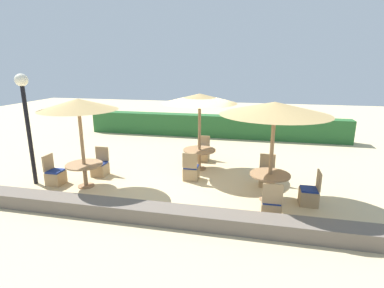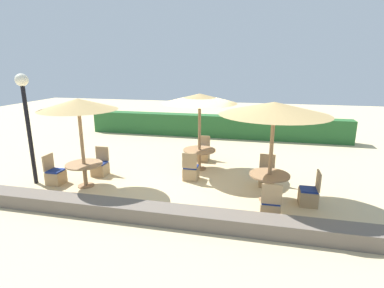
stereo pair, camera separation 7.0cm
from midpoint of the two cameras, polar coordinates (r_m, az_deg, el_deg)
name	(u,v)px [view 1 (the left image)]	position (r m, az deg, el deg)	size (l,w,h in m)	color
ground_plane	(188,174)	(10.07, -0.94, -5.82)	(40.00, 40.00, 0.00)	#D1BA8C
hedge_row	(213,126)	(15.20, 3.93, 3.44)	(13.00, 0.70, 1.10)	#28602D
stone_border	(158,214)	(7.24, -6.86, -13.06)	(10.00, 0.56, 0.36)	#6B6056
lamp_post	(25,108)	(9.98, -29.34, 6.05)	(0.36, 0.36, 3.32)	black
parasol_front_left	(78,105)	(9.08, -21.05, 6.96)	(2.20, 2.20, 2.64)	#93704C
round_table_front_left	(85,169)	(9.50, -19.99, -4.44)	(1.07, 1.07, 0.71)	#93704C
patio_chair_front_left_north	(100,168)	(10.37, -17.28, -4.34)	(0.46, 0.46, 0.93)	tan
patio_chair_front_left_west	(55,176)	(10.12, -24.79, -5.57)	(0.46, 0.46, 0.93)	tan
parasol_center	(200,99)	(10.04, 1.27, 8.60)	(2.51, 2.51, 2.63)	#93704C
round_table_center	(199,153)	(10.42, 1.21, -1.79)	(1.12, 1.12, 0.71)	#93704C
patio_chair_center_north	(203,154)	(11.43, 1.89, -1.88)	(0.46, 0.46, 0.93)	tan
patio_chair_center_south	(191,172)	(9.55, -0.38, -5.32)	(0.46, 0.46, 0.93)	tan
parasol_front_right	(275,109)	(7.83, 15.24, 6.51)	(2.79, 2.79, 2.66)	#93704C
round_table_front_right	(270,180)	(8.31, 14.35, -6.57)	(1.06, 1.06, 0.75)	#93704C
patio_chair_front_right_east	(309,195)	(8.48, 21.22, -9.07)	(0.46, 0.46, 0.93)	tan
patio_chair_front_right_north	(267,177)	(9.40, 13.84, -6.10)	(0.46, 0.46, 0.93)	tan
patio_chair_front_right_south	(271,207)	(7.54, 14.57, -11.56)	(0.46, 0.46, 0.93)	tan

